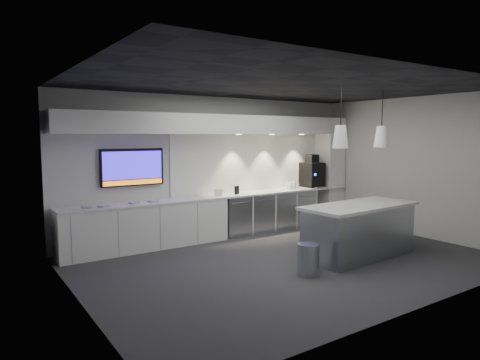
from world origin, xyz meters
TOP-DOWN VIEW (x-y plane):
  - floor at (0.00, 0.00)m, footprint 7.00×7.00m
  - ceiling at (0.00, 0.00)m, footprint 7.00×7.00m
  - wall_back at (0.00, 2.50)m, footprint 7.00×0.00m
  - wall_front at (0.00, -2.50)m, footprint 7.00×0.00m
  - wall_left at (-3.50, 0.00)m, footprint 0.00×7.00m
  - wall_right at (3.50, 0.00)m, footprint 0.00×7.00m
  - back_counter at (0.00, 2.17)m, footprint 6.80×0.65m
  - left_base_cabinets at (-1.75, 2.17)m, footprint 3.30×0.63m
  - fridge_unit_a at (0.25, 2.17)m, footprint 0.60×0.61m
  - fridge_unit_b at (0.88, 2.17)m, footprint 0.60×0.61m
  - fridge_unit_c at (1.51, 2.17)m, footprint 0.60×0.61m
  - fridge_unit_d at (2.14, 2.17)m, footprint 0.60×0.61m
  - backsplash at (1.20, 2.48)m, footprint 4.60×0.03m
  - soffit at (0.00, 2.20)m, footprint 6.90×0.60m
  - column at (3.20, 2.20)m, footprint 0.55×0.55m
  - wall_tv at (-1.90, 2.45)m, footprint 1.25×0.07m
  - island at (1.21, -0.49)m, footprint 2.29×1.08m
  - bin at (-0.24, -0.72)m, footprint 0.45×0.45m
  - coffee_machine at (2.60, 2.20)m, footprint 0.46×0.63m
  - sign_black at (0.31, 2.13)m, footprint 0.14×0.05m
  - sign_white at (-0.16, 2.13)m, footprint 0.18×0.07m
  - cup_cluster at (1.92, 2.16)m, footprint 0.29×0.19m
  - tray_a at (-2.87, 2.14)m, footprint 0.16×0.16m
  - tray_b at (-2.58, 2.08)m, footprint 0.20×0.20m
  - tray_c at (-1.99, 2.15)m, footprint 0.17×0.17m
  - tray_d at (-1.62, 2.13)m, footprint 0.18×0.18m
  - pendant_left at (0.68, -0.49)m, footprint 0.27×0.27m
  - pendant_right at (1.74, -0.49)m, footprint 0.27×0.27m

SIDE VIEW (x-z plane):
  - floor at x=0.00m, z-range 0.00..0.00m
  - bin at x=-0.24m, z-range 0.00..0.49m
  - fridge_unit_a at x=0.25m, z-range 0.00..0.85m
  - fridge_unit_b at x=0.88m, z-range 0.00..0.85m
  - fridge_unit_c at x=1.51m, z-range 0.00..0.85m
  - fridge_unit_d at x=2.14m, z-range 0.00..0.85m
  - left_base_cabinets at x=-1.75m, z-range 0.00..0.86m
  - island at x=1.21m, z-range 0.00..0.95m
  - back_counter at x=0.00m, z-range 0.86..0.90m
  - tray_a at x=-2.87m, z-range 0.90..0.92m
  - tray_b at x=-2.58m, z-range 0.90..0.92m
  - tray_c at x=-1.99m, z-range 0.90..0.92m
  - tray_d at x=-1.62m, z-range 0.90..0.92m
  - sign_white at x=-0.16m, z-range 0.90..1.04m
  - cup_cluster at x=1.92m, z-range 0.90..1.06m
  - sign_black at x=0.31m, z-range 0.90..1.08m
  - coffee_machine at x=2.60m, z-range 0.83..1.63m
  - column at x=3.20m, z-range 0.00..2.60m
  - wall_back at x=0.00m, z-range -2.00..5.00m
  - wall_front at x=0.00m, z-range -2.00..5.00m
  - wall_left at x=-3.50m, z-range -2.00..5.00m
  - wall_right at x=3.50m, z-range -2.00..5.00m
  - backsplash at x=1.20m, z-range 0.90..2.20m
  - wall_tv at x=-1.90m, z-range 1.20..1.92m
  - pendant_left at x=0.68m, z-range 1.61..2.70m
  - pendant_right at x=1.74m, z-range 1.61..2.70m
  - soffit at x=0.00m, z-range 2.20..2.60m
  - ceiling at x=0.00m, z-range 3.00..3.00m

